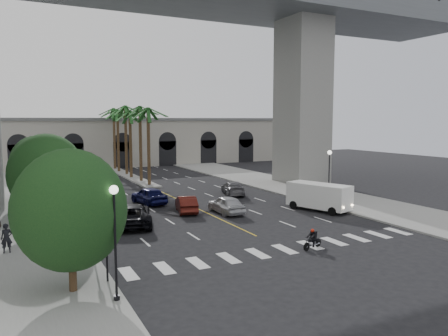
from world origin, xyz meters
TOP-DOWN VIEW (x-y plane):
  - ground at (0.00, 0.00)m, footprint 140.00×140.00m
  - sidewalk_left at (-15.00, 15.00)m, footprint 8.00×100.00m
  - sidewalk_right at (15.00, 15.00)m, footprint 8.00×100.00m
  - median at (0.00, 38.00)m, footprint 2.00×24.00m
  - pier_building at (0.00, 55.00)m, footprint 71.00×10.50m
  - bridge at (3.42, 22.00)m, footprint 75.00×13.00m
  - palm_a at (0.00, 28.00)m, footprint 3.20×3.20m
  - palm_b at (0.10, 32.00)m, footprint 3.20×3.20m
  - palm_c at (-0.20, 36.00)m, footprint 3.20×3.20m
  - palm_d at (0.15, 40.00)m, footprint 3.20×3.20m
  - palm_e at (-0.10, 44.00)m, footprint 3.20×3.20m
  - palm_f at (0.20, 48.00)m, footprint 3.20×3.20m
  - street_tree_near at (-13.00, -3.00)m, footprint 5.20×5.20m
  - street_tree_mid at (-13.00, 10.00)m, footprint 5.44×5.44m
  - street_tree_far at (-13.00, 22.00)m, footprint 5.04×5.04m
  - lamp_post_left_near at (-11.40, -5.00)m, footprint 0.40×0.40m
  - lamp_post_left_far at (-11.40, 16.00)m, footprint 0.40×0.40m
  - lamp_post_right at (11.40, 8.00)m, footprint 0.40×0.40m
  - traffic_signal_near at (-11.30, -2.50)m, footprint 0.25×0.18m
  - traffic_signal_far at (-11.30, 1.50)m, footprint 0.25×0.18m
  - motorcycle_rider at (1.69, -2.19)m, footprint 1.75×0.70m
  - car_a at (1.50, 9.78)m, footprint 1.88×4.62m
  - car_b at (-1.50, 11.70)m, footprint 2.61×4.73m
  - car_c at (-7.09, 8.99)m, footprint 4.21×6.67m
  - car_d at (6.41, 17.89)m, footprint 3.57×5.52m
  - car_e at (-3.37, 16.86)m, footprint 2.74×5.19m
  - cargo_van at (9.52, 7.01)m, footprint 3.88×6.12m
  - pedestrian_a at (-15.79, 4.98)m, footprint 0.66×0.44m

SIDE VIEW (x-z plane):
  - ground at x=0.00m, z-range 0.00..0.00m
  - sidewalk_left at x=-15.00m, z-range 0.00..0.15m
  - sidewalk_right at x=15.00m, z-range 0.00..0.15m
  - median at x=0.00m, z-range 0.00..0.20m
  - motorcycle_rider at x=1.69m, z-range -0.06..1.24m
  - car_b at x=-1.50m, z-range 0.00..1.48m
  - car_d at x=6.41m, z-range 0.00..1.49m
  - car_a at x=1.50m, z-range 0.00..1.57m
  - car_e at x=-3.37m, z-range 0.00..1.68m
  - car_c at x=-7.09m, z-range 0.00..1.72m
  - pedestrian_a at x=-15.79m, z-range 0.15..1.94m
  - cargo_van at x=9.52m, z-range 0.14..2.58m
  - traffic_signal_near at x=-11.30m, z-range 0.69..4.34m
  - traffic_signal_far at x=-11.30m, z-range 0.69..4.34m
  - lamp_post_left_near at x=-11.40m, z-range 0.55..5.90m
  - lamp_post_left_far at x=-11.40m, z-range 0.55..5.90m
  - lamp_post_right at x=11.40m, z-range 0.55..5.90m
  - street_tree_far at x=-13.00m, z-range 0.56..7.24m
  - street_tree_near at x=-13.00m, z-range 0.58..7.47m
  - street_tree_mid at x=-13.00m, z-range 0.61..7.81m
  - pier_building at x=0.00m, z-range 0.02..8.52m
  - palm_c at x=-0.20m, z-range 3.86..13.96m
  - palm_a at x=0.00m, z-range 3.95..14.25m
  - palm_e at x=-0.10m, z-range 3.99..14.39m
  - palm_b at x=0.10m, z-range 4.07..14.67m
  - palm_f at x=0.20m, z-range 4.11..14.81m
  - palm_d at x=0.15m, z-range 4.20..15.10m
  - bridge at x=3.42m, z-range 5.51..31.51m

